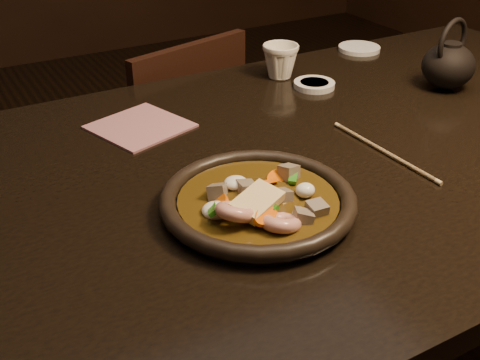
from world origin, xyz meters
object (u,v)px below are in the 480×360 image
table (325,182)px  teapot (449,63)px  plate (258,202)px  tea_cup (280,60)px  chair (170,162)px

table → teapot: teapot is taller
plate → tea_cup: (0.33, 0.45, 0.03)m
chair → tea_cup: tea_cup is taller
tea_cup → chair: bearing=117.8°
chair → plate: size_ratio=2.73×
table → chair: size_ratio=2.02×
table → chair: bearing=94.3°
table → teapot: (0.39, 0.10, 0.13)m
table → tea_cup: size_ratio=19.47×
table → chair: chair is taller
tea_cup → teapot: bearing=-40.4°
chair → tea_cup: (0.16, -0.30, 0.36)m
table → teapot: size_ratio=10.59×
chair → teapot: 0.79m
table → teapot: 0.42m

